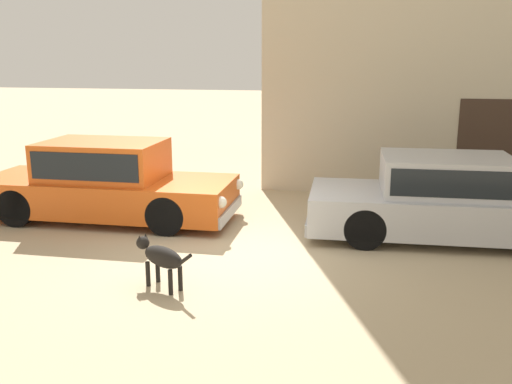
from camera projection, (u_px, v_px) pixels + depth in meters
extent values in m
plane|color=tan|center=(232.00, 250.00, 8.80)|extent=(80.00, 80.00, 0.00)
cube|color=#D15619|center=(108.00, 195.00, 10.38)|extent=(4.64, 1.74, 0.62)
cube|color=#D15619|center=(103.00, 160.00, 10.24)|extent=(2.14, 1.48, 0.68)
cube|color=black|center=(103.00, 159.00, 10.23)|extent=(1.97, 1.50, 0.48)
cube|color=#999BA0|center=(229.00, 211.00, 10.02)|extent=(0.13, 1.67, 0.20)
sphere|color=silver|center=(238.00, 184.00, 10.58)|extent=(0.20, 0.20, 0.20)
sphere|color=silver|center=(221.00, 202.00, 9.29)|extent=(0.20, 0.20, 0.20)
cube|color=red|center=(18.00, 174.00, 11.46)|extent=(0.04, 0.18, 0.18)
cylinder|color=black|center=(192.00, 194.00, 10.88)|extent=(0.68, 0.20, 0.68)
cylinder|color=black|center=(166.00, 216.00, 9.44)|extent=(0.68, 0.20, 0.68)
cylinder|color=black|center=(60.00, 188.00, 11.38)|extent=(0.68, 0.20, 0.68)
cylinder|color=black|center=(16.00, 208.00, 9.94)|extent=(0.68, 0.20, 0.68)
cube|color=#B2B5BA|center=(447.00, 211.00, 9.28)|extent=(4.53, 1.90, 0.62)
cube|color=#B2B5BA|center=(447.00, 175.00, 9.14)|extent=(2.10, 1.57, 0.61)
cube|color=black|center=(447.00, 174.00, 9.14)|extent=(1.94, 1.59, 0.43)
cube|color=#999BA0|center=(312.00, 217.00, 9.66)|extent=(0.17, 1.72, 0.20)
cube|color=red|center=(315.00, 187.00, 10.31)|extent=(0.05, 0.18, 0.18)
cube|color=red|center=(309.00, 208.00, 8.86)|extent=(0.05, 0.18, 0.18)
cylinder|color=black|center=(363.00, 204.00, 10.26)|extent=(0.66, 0.22, 0.66)
cylinder|color=black|center=(365.00, 229.00, 8.77)|extent=(0.66, 0.22, 0.66)
cube|color=#38281E|center=(484.00, 150.00, 11.63)|extent=(1.10, 0.02, 2.10)
cylinder|color=black|center=(148.00, 274.00, 7.39)|extent=(0.06, 0.06, 0.33)
cylinder|color=black|center=(158.00, 270.00, 7.52)|extent=(0.06, 0.06, 0.33)
cylinder|color=black|center=(170.00, 282.00, 7.12)|extent=(0.06, 0.06, 0.33)
cylinder|color=black|center=(180.00, 278.00, 7.24)|extent=(0.06, 0.06, 0.33)
ellipsoid|color=black|center=(163.00, 257.00, 7.26)|extent=(0.70, 0.52, 0.27)
sphere|color=black|center=(143.00, 243.00, 7.48)|extent=(0.18, 0.18, 0.18)
cone|color=black|center=(139.00, 242.00, 7.54)|extent=(0.13, 0.13, 0.10)
cone|color=black|center=(139.00, 238.00, 7.42)|extent=(0.08, 0.08, 0.08)
cone|color=black|center=(146.00, 236.00, 7.50)|extent=(0.08, 0.08, 0.08)
cylinder|color=black|center=(186.00, 259.00, 6.98)|extent=(0.21, 0.15, 0.18)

